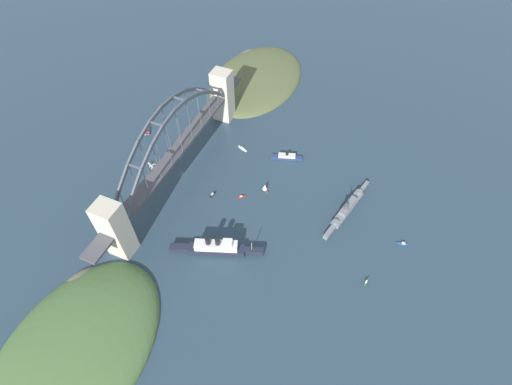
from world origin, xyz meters
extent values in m
plane|color=#283D4C|center=(0.00, 0.00, 0.00)|extent=(1400.00, 1400.00, 0.00)
cube|color=beige|center=(-95.20, 0.00, 29.11)|extent=(16.90, 19.94, 58.23)
cube|color=beige|center=(95.20, 0.00, 29.11)|extent=(16.90, 19.94, 58.23)
cube|color=#47474C|center=(0.00, 0.00, 31.79)|extent=(173.50, 14.10, 2.40)
cube|color=#47474C|center=(-115.64, 0.00, 31.79)|extent=(24.00, 14.10, 2.40)
cube|color=#47474C|center=(115.64, 0.00, 31.79)|extent=(24.00, 14.10, 2.40)
cube|color=#4C515B|center=(-81.87, -6.34, 40.30)|extent=(20.38, 1.80, 19.35)
cube|color=#4C515B|center=(-63.68, -6.34, 55.43)|extent=(20.08, 1.80, 15.82)
cube|color=#4C515B|center=(-45.49, -6.34, 66.77)|extent=(19.67, 1.80, 12.29)
cube|color=#4C515B|center=(-27.29, -6.34, 74.34)|extent=(19.15, 1.80, 8.73)
cube|color=#4C515B|center=(-9.10, -6.34, 78.12)|extent=(18.53, 1.80, 5.07)
cube|color=#4C515B|center=(9.10, -6.34, 78.12)|extent=(18.53, 1.80, 5.07)
cube|color=#4C515B|center=(27.29, -6.34, 74.34)|extent=(19.15, 1.80, 8.73)
cube|color=#4C515B|center=(45.49, -6.34, 66.77)|extent=(19.67, 1.80, 12.29)
cube|color=#4C515B|center=(63.68, -6.34, 55.43)|extent=(20.08, 1.80, 15.82)
cube|color=#4C515B|center=(81.87, -6.34, 40.30)|extent=(20.38, 1.80, 19.35)
cube|color=#4C515B|center=(-81.87, 6.34, 40.30)|extent=(20.38, 1.80, 19.35)
cube|color=#4C515B|center=(-63.68, 6.34, 55.43)|extent=(20.08, 1.80, 15.82)
cube|color=#4C515B|center=(-45.49, 6.34, 66.77)|extent=(19.67, 1.80, 12.29)
cube|color=#4C515B|center=(-27.29, 6.34, 74.34)|extent=(19.15, 1.80, 8.73)
cube|color=#4C515B|center=(-9.10, 6.34, 78.12)|extent=(18.53, 1.80, 5.07)
cube|color=#4C515B|center=(9.10, 6.34, 78.12)|extent=(18.53, 1.80, 5.07)
cube|color=#4C515B|center=(27.29, 6.34, 74.34)|extent=(19.15, 1.80, 8.73)
cube|color=#4C515B|center=(45.49, 6.34, 66.77)|extent=(19.67, 1.80, 12.29)
cube|color=#4C515B|center=(63.68, 6.34, 55.43)|extent=(20.08, 1.80, 15.82)
cube|color=#4C515B|center=(81.87, 6.34, 40.30)|extent=(20.38, 1.80, 19.35)
cube|color=#4C515B|center=(-90.97, 0.00, 31.79)|extent=(1.40, 12.69, 1.40)
cube|color=#4C515B|center=(-54.58, 0.00, 62.05)|extent=(1.40, 12.69, 1.40)
cube|color=#4C515B|center=(-18.19, 0.00, 77.17)|extent=(1.40, 12.69, 1.40)
cube|color=#4C515B|center=(18.19, 0.00, 77.17)|extent=(1.40, 12.69, 1.40)
cube|color=#4C515B|center=(54.58, 0.00, 62.05)|extent=(1.40, 12.69, 1.40)
cube|color=#4C515B|center=(90.97, 0.00, 31.79)|extent=(1.40, 12.69, 1.40)
cylinder|color=#4C515B|center=(-72.78, -6.34, 40.90)|extent=(0.56, 0.56, 15.82)
cylinder|color=#4C515B|center=(-72.78, 6.34, 40.90)|extent=(0.56, 0.56, 15.82)
cylinder|color=#4C515B|center=(-54.58, -6.34, 47.52)|extent=(0.56, 0.56, 29.05)
cylinder|color=#4C515B|center=(-54.58, 6.34, 47.52)|extent=(0.56, 0.56, 29.05)
cylinder|color=#4C515B|center=(-36.39, -6.34, 52.25)|extent=(0.56, 0.56, 38.51)
cylinder|color=#4C515B|center=(-36.39, 6.34, 52.25)|extent=(0.56, 0.56, 38.51)
cylinder|color=#4C515B|center=(-18.19, -6.34, 55.08)|extent=(0.56, 0.56, 44.18)
cylinder|color=#4C515B|center=(-18.19, 6.34, 55.08)|extent=(0.56, 0.56, 44.18)
cylinder|color=#4C515B|center=(0.00, -6.34, 56.03)|extent=(0.56, 0.56, 46.07)
cylinder|color=#4C515B|center=(0.00, 6.34, 56.03)|extent=(0.56, 0.56, 46.07)
cylinder|color=#4C515B|center=(18.19, -6.34, 55.08)|extent=(0.56, 0.56, 44.18)
cylinder|color=#4C515B|center=(18.19, 6.34, 55.08)|extent=(0.56, 0.56, 44.18)
cylinder|color=#4C515B|center=(36.39, -6.34, 52.25)|extent=(0.56, 0.56, 38.51)
cylinder|color=#4C515B|center=(36.39, 6.34, 52.25)|extent=(0.56, 0.56, 38.51)
cylinder|color=#4C515B|center=(54.58, -6.34, 47.52)|extent=(0.56, 0.56, 29.05)
cylinder|color=#4C515B|center=(54.58, 6.34, 47.52)|extent=(0.56, 0.56, 29.05)
cylinder|color=#4C515B|center=(72.78, -6.34, 40.90)|extent=(0.56, 0.56, 15.82)
cylinder|color=#4C515B|center=(72.78, 6.34, 40.90)|extent=(0.56, 0.56, 15.82)
ellipsoid|color=#515B38|center=(-177.51, 4.21, 0.00)|extent=(162.13, 105.43, 20.07)
ellipsoid|color=#756B5B|center=(-213.99, -24.78, 0.00)|extent=(56.75, 31.63, 11.04)
ellipsoid|color=#476638|center=(178.11, 18.47, 0.00)|extent=(147.47, 101.93, 26.69)
ellipsoid|color=#756B5B|center=(144.93, -9.56, 0.00)|extent=(51.62, 30.58, 14.68)
cube|color=#1E2333|center=(66.53, 72.75, 2.90)|extent=(25.50, 47.55, 5.81)
cube|color=#1E2333|center=(55.52, 102.21, 2.90)|extent=(10.45, 16.58, 5.81)
cube|color=#1E2333|center=(77.55, 43.29, 2.90)|extent=(11.43, 16.95, 5.81)
cube|color=white|center=(66.53, 72.75, 9.28)|extent=(20.03, 36.00, 6.94)
cube|color=white|center=(63.13, 81.87, 14.35)|extent=(9.46, 9.81, 3.20)
cylinder|color=black|center=(65.92, 74.41, 16.20)|extent=(4.31, 4.31, 6.91)
cylinder|color=black|center=(68.70, 66.95, 16.20)|extent=(4.31, 4.31, 6.91)
cylinder|color=tan|center=(56.21, 100.37, 10.81)|extent=(0.50, 0.50, 10.00)
cube|color=slate|center=(-19.77, 162.32, 2.15)|extent=(48.27, 19.09, 4.30)
cube|color=slate|center=(-50.70, 170.06, 2.15)|extent=(16.31, 7.24, 4.30)
cube|color=slate|center=(11.16, 154.58, 2.15)|extent=(16.48, 7.91, 4.30)
cube|color=slate|center=(-19.77, 162.32, 6.00)|extent=(24.70, 11.79, 3.39)
cylinder|color=slate|center=(-41.03, 167.64, 5.40)|extent=(5.40, 5.40, 2.20)
cylinder|color=slate|center=(1.50, 157.00, 5.40)|extent=(5.40, 5.40, 2.20)
cylinder|color=slate|center=(-19.77, 162.32, 12.70)|extent=(0.60, 0.60, 10.00)
cylinder|color=#4C4C51|center=(-15.13, 161.16, 9.90)|extent=(4.24, 4.24, 4.40)
cube|color=navy|center=(-60.76, 88.24, 1.28)|extent=(12.23, 20.13, 2.57)
cube|color=navy|center=(-64.65, 100.28, 1.28)|extent=(6.43, 7.47, 2.57)
cube|color=navy|center=(-56.87, 76.19, 1.28)|extent=(7.32, 7.76, 2.57)
cube|color=beige|center=(-60.76, 88.24, 3.83)|extent=(10.79, 18.32, 2.51)
cylinder|color=black|center=(-60.76, 88.24, 6.28)|extent=(2.69, 2.69, 2.40)
cylinder|color=#B7B7B2|center=(5.65, -29.99, 0.45)|extent=(4.98, 3.21, 0.90)
cylinder|color=#B7B7B2|center=(4.02, -33.08, 0.45)|extent=(4.98, 3.21, 0.90)
cylinder|color=black|center=(5.65, -29.99, 1.59)|extent=(0.14, 0.14, 1.37)
cylinder|color=black|center=(4.02, -33.08, 1.59)|extent=(0.14, 0.14, 1.37)
ellipsoid|color=beige|center=(4.83, -31.53, 2.88)|extent=(7.64, 4.82, 1.21)
cylinder|color=black|center=(8.02, -33.22, 2.88)|extent=(1.24, 1.39, 1.15)
cube|color=beige|center=(5.72, -32.00, 3.39)|extent=(6.49, 10.21, 0.20)
cube|color=beige|center=(1.72, -29.88, 3.00)|extent=(2.87, 4.09, 0.12)
cube|color=black|center=(1.72, -29.88, 4.23)|extent=(1.03, 0.62, 1.50)
cylinder|color=#B7B7B2|center=(-37.04, -65.81, 0.45)|extent=(3.87, 5.25, 0.90)
cylinder|color=#B7B7B2|center=(-34.25, -63.98, 0.45)|extent=(3.87, 5.25, 0.90)
cylinder|color=navy|center=(-37.04, -65.81, 1.54)|extent=(0.14, 0.14, 1.27)
cylinder|color=navy|center=(-34.25, -63.98, 1.54)|extent=(0.14, 0.14, 1.27)
ellipsoid|color=#B21E19|center=(-35.65, -64.90, 2.84)|extent=(4.92, 6.52, 1.34)
cylinder|color=navy|center=(-37.36, -62.29, 2.84)|extent=(1.50, 1.37, 1.27)
cube|color=#B21E19|center=(-36.12, -64.18, 3.41)|extent=(10.92, 7.98, 0.20)
cube|color=#B21E19|center=(-33.97, -67.45, 2.98)|extent=(4.40, 3.41, 0.12)
cube|color=navy|center=(-33.97, -67.45, 4.26)|extent=(0.70, 0.99, 1.50)
cube|color=#2D6B3D|center=(44.51, 194.67, 0.57)|extent=(5.04, 2.46, 1.14)
cube|color=#2D6B3D|center=(41.34, 195.22, 0.57)|extent=(1.74, 1.17, 1.14)
cube|color=#2D6B3D|center=(47.68, 194.11, 0.57)|extent=(1.77, 1.35, 1.14)
cube|color=beige|center=(45.10, 194.57, 1.81)|extent=(2.60, 1.72, 1.33)
cube|color=brown|center=(-11.92, 84.75, 0.47)|extent=(4.31, 5.34, 0.93)
cube|color=brown|center=(-10.15, 87.63, 0.47)|extent=(1.63, 1.90, 0.93)
cube|color=brown|center=(-13.69, 81.87, 0.47)|extent=(1.78, 1.99, 0.93)
cylinder|color=tan|center=(-11.69, 85.11, 4.69)|extent=(0.16, 0.16, 7.51)
cone|color=white|center=(-12.47, 83.85, 4.31)|extent=(6.40, 6.40, 6.01)
cube|color=silver|center=(-55.27, 41.01, 0.54)|extent=(4.91, 7.68, 1.07)
cube|color=silver|center=(-53.53, 45.54, 0.54)|extent=(2.14, 2.75, 1.07)
cube|color=silver|center=(-57.01, 36.48, 0.54)|extent=(2.39, 2.85, 1.07)
cube|color=beige|center=(-55.60, 40.16, 1.54)|extent=(3.15, 4.10, 0.93)
cube|color=#234C8C|center=(-2.73, 214.91, 0.48)|extent=(3.71, 6.25, 0.95)
cube|color=#234C8C|center=(-1.78, 211.12, 0.48)|extent=(1.73, 2.21, 0.95)
cube|color=#234C8C|center=(-3.69, 218.69, 0.48)|extent=(1.98, 2.27, 0.95)
cube|color=beige|center=(-2.91, 215.62, 1.54)|extent=(2.54, 3.30, 1.17)
cube|color=#B2231E|center=(4.47, 67.36, 0.57)|extent=(4.48, 5.02, 1.14)
cube|color=#B2231E|center=(2.34, 70.02, 0.57)|extent=(1.77, 1.90, 1.14)
cube|color=#B2231E|center=(6.61, 64.69, 0.57)|extent=(1.91, 2.01, 1.14)
cube|color=beige|center=(4.88, 66.86, 1.65)|extent=(2.62, 2.82, 1.01)
cube|color=black|center=(12.33, 41.01, 0.43)|extent=(5.64, 2.99, 0.86)
cube|color=black|center=(8.82, 41.66, 0.43)|extent=(1.96, 1.43, 0.86)
cube|color=black|center=(15.85, 40.36, 0.43)|extent=(2.00, 1.65, 0.86)
cube|color=beige|center=(12.99, 40.89, 1.54)|extent=(2.93, 2.10, 1.36)
camera|label=1|loc=(208.60, 169.69, 279.50)|focal=26.91mm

